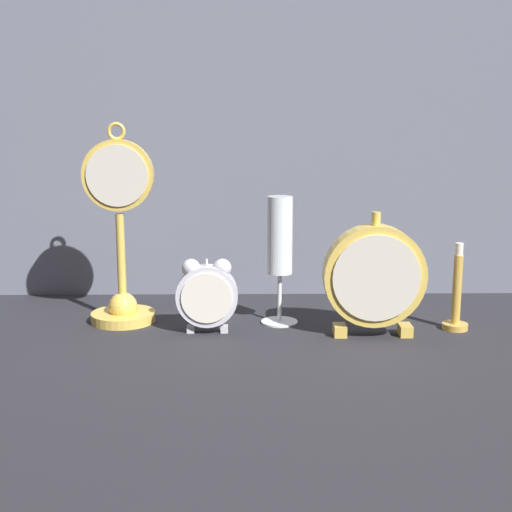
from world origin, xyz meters
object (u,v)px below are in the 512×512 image
Objects in this scene: alarm_clock_twin_bell at (207,292)px; brass_candlestick at (456,301)px; mantel_clock_silver at (374,277)px; pocket_watch_on_stand at (121,247)px; champagne_flute at (280,246)px.

alarm_clock_twin_bell is 0.41m from brass_candlestick.
brass_candlestick is (0.14, 0.03, -0.05)m from mantel_clock_silver.
mantel_clock_silver is at bearing -4.31° from alarm_clock_twin_bell.
alarm_clock_twin_bell is at bearing -24.10° from pocket_watch_on_stand.
brass_candlestick is (0.55, -0.05, -0.08)m from pocket_watch_on_stand.
pocket_watch_on_stand is at bearing 155.90° from alarm_clock_twin_bell.
champagne_flute is 1.49× the size of brass_candlestick.
pocket_watch_on_stand is 1.56× the size of champagne_flute.
champagne_flute reaches higher than mantel_clock_silver.
mantel_clock_silver is 1.38× the size of brass_candlestick.
champagne_flute is 0.30m from brass_candlestick.
pocket_watch_on_stand is 0.56m from brass_candlestick.
pocket_watch_on_stand is 0.17m from alarm_clock_twin_bell.
alarm_clock_twin_bell is at bearing -178.13° from brass_candlestick.
mantel_clock_silver is at bearing -11.77° from pocket_watch_on_stand.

